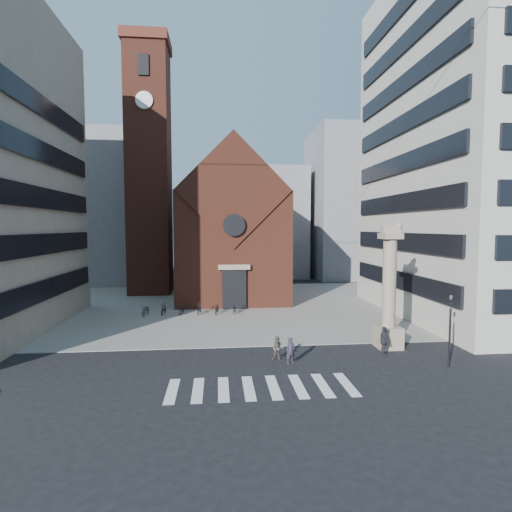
{
  "coord_description": "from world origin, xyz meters",
  "views": [
    {
      "loc": [
        -1.66,
        -22.98,
        8.29
      ],
      "look_at": [
        1.34,
        8.0,
        6.04
      ],
      "focal_mm": 28.0,
      "sensor_mm": 36.0,
      "label": 1
    }
  ],
  "objects_px": {
    "traffic_light": "(450,329)",
    "pedestrian_0": "(291,351)",
    "lion_column": "(389,298)",
    "pedestrian_2": "(384,341)",
    "scooter_0": "(146,310)",
    "pedestrian_1": "(278,348)"
  },
  "relations": [
    {
      "from": "pedestrian_0",
      "to": "pedestrian_1",
      "type": "distance_m",
      "value": 1.01
    },
    {
      "from": "traffic_light",
      "to": "scooter_0",
      "type": "height_order",
      "value": "traffic_light"
    },
    {
      "from": "traffic_light",
      "to": "lion_column",
      "type": "bearing_deg",
      "value": 116.46
    },
    {
      "from": "pedestrian_0",
      "to": "pedestrian_2",
      "type": "bearing_deg",
      "value": -5.64
    },
    {
      "from": "traffic_light",
      "to": "pedestrian_0",
      "type": "relative_size",
      "value": 2.64
    },
    {
      "from": "lion_column",
      "to": "pedestrian_2",
      "type": "xyz_separation_m",
      "value": [
        -1.01,
        -1.65,
        -2.51
      ]
    },
    {
      "from": "traffic_light",
      "to": "pedestrian_1",
      "type": "height_order",
      "value": "traffic_light"
    },
    {
      "from": "lion_column",
      "to": "pedestrian_2",
      "type": "height_order",
      "value": "lion_column"
    },
    {
      "from": "pedestrian_1",
      "to": "scooter_0",
      "type": "bearing_deg",
      "value": 143.82
    },
    {
      "from": "lion_column",
      "to": "scooter_0",
      "type": "xyz_separation_m",
      "value": [
        -18.44,
        11.9,
        -2.92
      ]
    },
    {
      "from": "pedestrian_2",
      "to": "pedestrian_0",
      "type": "bearing_deg",
      "value": 102.31
    },
    {
      "from": "lion_column",
      "to": "pedestrian_0",
      "type": "height_order",
      "value": "lion_column"
    },
    {
      "from": "pedestrian_0",
      "to": "lion_column",
      "type": "bearing_deg",
      "value": 5.36
    },
    {
      "from": "lion_column",
      "to": "pedestrian_1",
      "type": "bearing_deg",
      "value": -166.58
    },
    {
      "from": "pedestrian_0",
      "to": "pedestrian_2",
      "type": "distance_m",
      "value": 6.36
    },
    {
      "from": "lion_column",
      "to": "traffic_light",
      "type": "xyz_separation_m",
      "value": [
        1.99,
        -4.0,
        -1.17
      ]
    },
    {
      "from": "pedestrian_0",
      "to": "pedestrian_1",
      "type": "relative_size",
      "value": 1.07
    },
    {
      "from": "pedestrian_1",
      "to": "pedestrian_2",
      "type": "bearing_deg",
      "value": 18.73
    },
    {
      "from": "pedestrian_1",
      "to": "lion_column",
      "type": "bearing_deg",
      "value": 30.1
    },
    {
      "from": "lion_column",
      "to": "pedestrian_0",
      "type": "xyz_separation_m",
      "value": [
        -7.29,
        -2.63,
        -2.64
      ]
    },
    {
      "from": "traffic_light",
      "to": "pedestrian_0",
      "type": "xyz_separation_m",
      "value": [
        -9.28,
        1.37,
        -1.47
      ]
    },
    {
      "from": "lion_column",
      "to": "pedestrian_2",
      "type": "distance_m",
      "value": 3.17
    }
  ]
}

